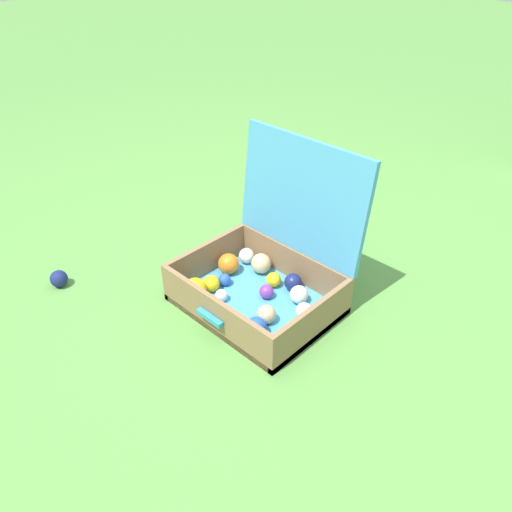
{
  "coord_description": "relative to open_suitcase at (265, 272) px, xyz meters",
  "views": [
    {
      "loc": [
        0.89,
        -0.95,
        1.15
      ],
      "look_at": [
        -0.05,
        0.03,
        0.22
      ],
      "focal_mm": 35.05,
      "sensor_mm": 36.0,
      "label": 1
    }
  ],
  "objects": [
    {
      "name": "open_suitcase",
      "position": [
        0.0,
        0.0,
        0.0
      ],
      "size": [
        0.53,
        0.48,
        0.55
      ],
      "color": "#4799C6",
      "rests_on": "ground"
    },
    {
      "name": "ground_plane",
      "position": [
        0.06,
        -0.08,
        -0.12
      ],
      "size": [
        16.0,
        16.0,
        0.0
      ],
      "primitive_type": "plane",
      "color": "#569342"
    },
    {
      "name": "stray_ball_on_grass",
      "position": [
        -0.6,
        -0.48,
        -0.09
      ],
      "size": [
        0.06,
        0.06,
        0.06
      ],
      "primitive_type": "sphere",
      "color": "navy",
      "rests_on": "ground"
    }
  ]
}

